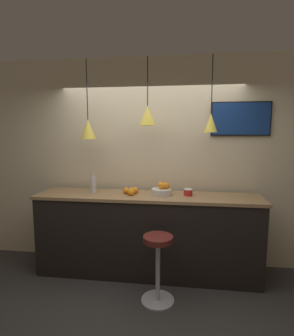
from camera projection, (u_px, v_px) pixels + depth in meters
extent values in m
plane|color=#33302D|center=(140.00, 302.00, 2.91)|extent=(14.00, 14.00, 0.00)
cube|color=beige|center=(151.00, 162.00, 3.73)|extent=(8.00, 0.06, 2.90)
cube|color=black|center=(147.00, 236.00, 3.46)|extent=(2.85, 0.55, 1.03)
cube|color=#99754C|center=(147.00, 196.00, 3.39)|extent=(2.89, 0.59, 0.04)
cylinder|color=#B7B7BC|center=(158.00, 300.00, 2.94)|extent=(0.37, 0.37, 0.02)
cylinder|color=#B7B7BC|center=(158.00, 271.00, 2.89)|extent=(0.05, 0.05, 0.68)
cylinder|color=#5B1E19|center=(158.00, 239.00, 2.84)|extent=(0.33, 0.33, 0.06)
cylinder|color=beige|center=(161.00, 192.00, 3.38)|extent=(0.26, 0.26, 0.08)
sphere|color=orange|center=(165.00, 186.00, 3.37)|extent=(0.08, 0.08, 0.08)
sphere|color=orange|center=(161.00, 185.00, 3.40)|extent=(0.09, 0.09, 0.09)
sphere|color=orange|center=(162.00, 186.00, 3.36)|extent=(0.08, 0.08, 0.08)
sphere|color=orange|center=(167.00, 186.00, 3.37)|extent=(0.08, 0.08, 0.08)
sphere|color=orange|center=(161.00, 185.00, 3.40)|extent=(0.08, 0.08, 0.08)
sphere|color=orange|center=(132.00, 191.00, 3.42)|extent=(0.09, 0.09, 0.09)
sphere|color=orange|center=(130.00, 192.00, 3.36)|extent=(0.08, 0.08, 0.08)
sphere|color=orange|center=(131.00, 191.00, 3.43)|extent=(0.07, 0.07, 0.07)
sphere|color=orange|center=(135.00, 190.00, 3.47)|extent=(0.08, 0.08, 0.08)
sphere|color=orange|center=(135.00, 190.00, 3.46)|extent=(0.08, 0.08, 0.08)
sphere|color=orange|center=(132.00, 193.00, 3.34)|extent=(0.08, 0.08, 0.08)
sphere|color=orange|center=(126.00, 191.00, 3.44)|extent=(0.08, 0.08, 0.08)
cylinder|color=silver|center=(93.00, 185.00, 3.49)|extent=(0.07, 0.07, 0.21)
cylinder|color=silver|center=(93.00, 175.00, 3.47)|extent=(0.03, 0.03, 0.05)
cylinder|color=red|center=(188.00, 193.00, 3.33)|extent=(0.11, 0.11, 0.08)
cylinder|color=white|center=(188.00, 189.00, 3.33)|extent=(0.11, 0.11, 0.01)
cylinder|color=black|center=(87.00, 90.00, 3.36)|extent=(0.01, 0.01, 0.76)
cone|color=yellow|center=(88.00, 129.00, 3.43)|extent=(0.20, 0.20, 0.25)
sphere|color=#F9EFCC|center=(88.00, 137.00, 3.44)|extent=(0.04, 0.04, 0.04)
cylinder|color=black|center=(148.00, 81.00, 3.25)|extent=(0.01, 0.01, 0.59)
cone|color=yellow|center=(148.00, 116.00, 3.30)|extent=(0.20, 0.20, 0.25)
sphere|color=#F9EFCC|center=(148.00, 124.00, 3.31)|extent=(0.04, 0.04, 0.04)
cylinder|color=black|center=(212.00, 84.00, 3.15)|extent=(0.01, 0.01, 0.70)
cone|color=yellow|center=(211.00, 123.00, 3.21)|extent=(0.16, 0.16, 0.23)
sphere|color=#F9EFCC|center=(211.00, 131.00, 3.23)|extent=(0.04, 0.04, 0.04)
cube|color=black|center=(241.00, 119.00, 3.45)|extent=(0.76, 0.04, 0.44)
cube|color=navy|center=(241.00, 119.00, 3.43)|extent=(0.73, 0.01, 0.41)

